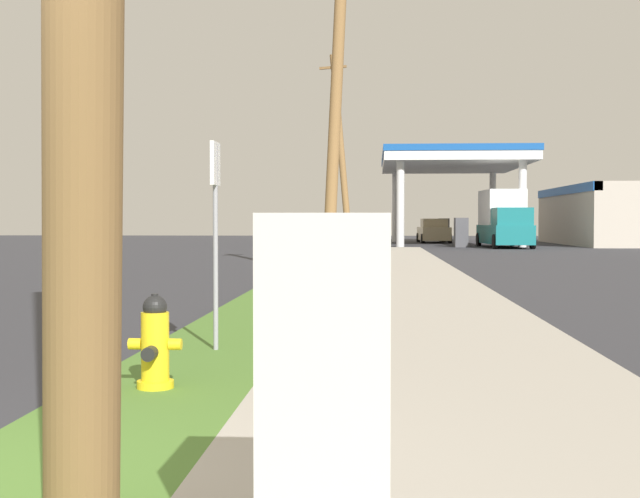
% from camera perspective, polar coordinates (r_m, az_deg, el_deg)
% --- Properties ---
extents(fire_hydrant_nearest, '(0.42, 0.38, 0.74)m').
position_cam_1_polar(fire_hydrant_nearest, '(7.03, -10.73, -6.31)').
color(fire_hydrant_nearest, yellow).
rests_on(fire_hydrant_nearest, grass_verge).
extents(fire_hydrant_second, '(0.42, 0.38, 0.74)m').
position_cam_1_polar(fire_hydrant_second, '(15.41, -2.66, -1.84)').
color(fire_hydrant_second, yellow).
rests_on(fire_hydrant_second, grass_verge).
extents(fire_hydrant_third, '(0.42, 0.37, 0.74)m').
position_cam_1_polar(fire_hydrant_third, '(24.26, -0.46, -0.49)').
color(fire_hydrant_third, yellow).
rests_on(fire_hydrant_third, grass_verge).
extents(fire_hydrant_fourth, '(0.42, 0.37, 0.74)m').
position_cam_1_polar(fire_hydrant_fourth, '(34.06, 0.61, 0.19)').
color(fire_hydrant_fourth, yellow).
rests_on(fire_hydrant_fourth, grass_verge).
extents(fire_hydrant_fifth, '(0.42, 0.38, 0.74)m').
position_cam_1_polar(fire_hydrant_fifth, '(43.02, 1.30, 0.54)').
color(fire_hydrant_fifth, yellow).
rests_on(fire_hydrant_fifth, grass_verge).
extents(utility_pole_midground, '(0.98, 1.64, 9.28)m').
position_cam_1_polar(utility_pole_midground, '(23.71, 1.06, 10.12)').
color(utility_pole_midground, olive).
rests_on(utility_pole_midground, grass_verge).
extents(utility_pole_background, '(1.71, 0.81, 9.44)m').
position_cam_1_polar(utility_pole_background, '(42.80, 1.38, 6.53)').
color(utility_pole_background, olive).
rests_on(utility_pole_background, grass_verge).
extents(utility_cabinet, '(0.47, 0.83, 1.34)m').
position_cam_1_polar(utility_cabinet, '(3.02, 0.56, -11.39)').
color(utility_cabinet, slate).
rests_on(utility_cabinet, sidewalk_slab).
extents(street_sign_post, '(0.05, 0.36, 2.12)m').
position_cam_1_polar(street_sign_post, '(8.95, -6.85, 3.09)').
color(street_sign_post, gray).
rests_on(street_sign_post, grass_verge).
extents(gas_station_canopy, '(16.63, 15.53, 5.57)m').
position_cam_1_polar(gas_station_canopy, '(55.33, 15.92, 2.98)').
color(gas_station_canopy, silver).
rests_on(gas_station_canopy, ground).
extents(car_tan_by_near_pump, '(2.08, 4.56, 1.57)m').
position_cam_1_polar(car_tan_by_near_pump, '(57.65, 7.44, 1.13)').
color(car_tan_by_near_pump, tan).
rests_on(car_tan_by_near_pump, ground).
extents(truck_teal_at_forecourt, '(2.35, 6.47, 3.11)m').
position_cam_1_polar(truck_teal_at_forecourt, '(48.04, 11.92, 1.88)').
color(truck_teal_at_forecourt, '#197075').
rests_on(truck_teal_at_forecourt, ground).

